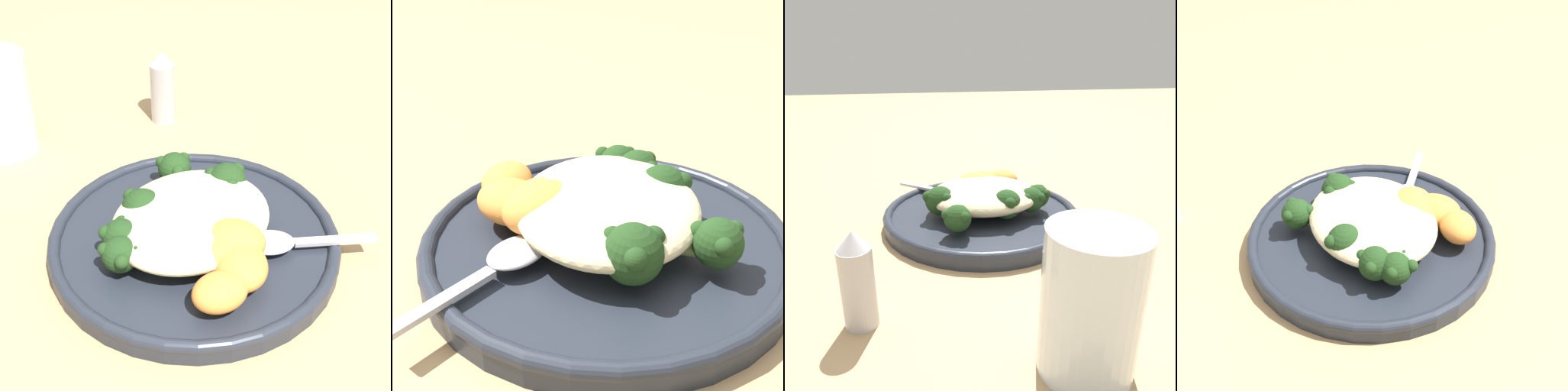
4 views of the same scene
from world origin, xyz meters
The scene contains 14 objects.
ground_plane centered at (0.00, 0.00, 0.00)m, with size 4.00×4.00×0.00m, color tan.
plate centered at (0.01, 0.00, 0.01)m, with size 0.27×0.27×0.02m.
quinoa_mound centered at (0.02, 0.00, 0.04)m, with size 0.15×0.13×0.04m, color beige.
broccoli_stalk_0 centered at (-0.04, -0.01, 0.04)m, with size 0.10×0.07×0.04m.
broccoli_stalk_1 centered at (-0.02, -0.05, 0.04)m, with size 0.08×0.12×0.03m.
broccoli_stalk_2 centered at (0.01, -0.02, 0.04)m, with size 0.03×0.08×0.03m.
broccoli_stalk_3 centered at (0.04, -0.03, 0.04)m, with size 0.05×0.10×0.04m.
broccoli_stalk_4 centered at (0.07, -0.02, 0.04)m, with size 0.08×0.08×0.03m.
broccoli_stalk_5 centered at (0.07, 0.00, 0.04)m, with size 0.11×0.07×0.03m.
sweet_potato_chunk_0 centered at (0.06, 0.08, 0.04)m, with size 0.05×0.04×0.03m, color orange.
sweet_potato_chunk_1 centered at (0.03, 0.05, 0.04)m, with size 0.06×0.05×0.03m, color orange.
sweet_potato_chunk_2 centered at (0.03, 0.07, 0.04)m, with size 0.06×0.05×0.03m, color orange.
sweet_potato_chunk_3 centered at (0.01, 0.05, 0.04)m, with size 0.06×0.05×0.04m, color orange.
spoon centered at (-0.03, 0.07, 0.03)m, with size 0.11×0.10×0.01m.
Camera 2 is at (-0.32, 0.02, 0.23)m, focal length 50.00 mm.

